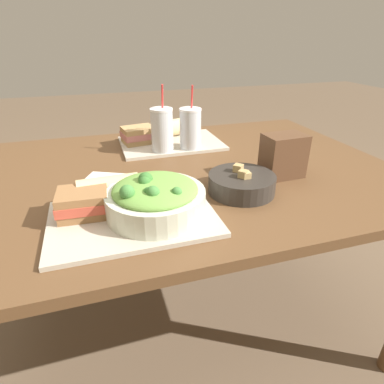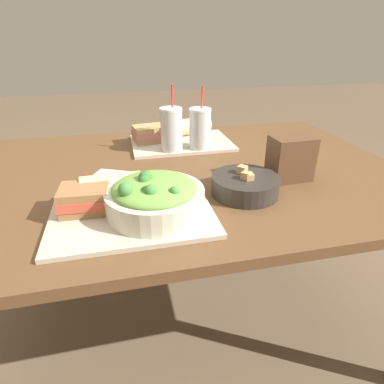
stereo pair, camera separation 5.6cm
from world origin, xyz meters
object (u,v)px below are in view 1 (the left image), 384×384
(sandwich_far, at_px, (138,135))
(soup_bowl, at_px, (242,183))
(salad_bowl, at_px, (155,198))
(baguette_far, at_px, (182,126))
(drink_cup_dark, at_px, (162,131))
(drink_cup_red, at_px, (190,130))
(chip_bag, at_px, (283,156))
(baguette_near, at_px, (110,189))
(sandwich_near, at_px, (83,203))
(napkin_folded, at_px, (107,179))

(sandwich_far, bearing_deg, soup_bowl, -76.78)
(salad_bowl, distance_m, baguette_far, 0.70)
(soup_bowl, distance_m, drink_cup_dark, 0.42)
(drink_cup_red, height_order, chip_bag, drink_cup_red)
(soup_bowl, distance_m, baguette_near, 0.37)
(sandwich_near, height_order, napkin_folded, sandwich_near)
(drink_cup_dark, height_order, napkin_folded, drink_cup_dark)
(baguette_far, xyz_separation_m, chip_bag, (0.19, -0.52, 0.02))
(chip_bag, bearing_deg, salad_bowl, -165.40)
(baguette_near, bearing_deg, drink_cup_dark, -34.31)
(salad_bowl, xyz_separation_m, napkin_folded, (-0.11, 0.28, -0.06))
(soup_bowl, xyz_separation_m, sandwich_far, (-0.22, 0.52, 0.01))
(soup_bowl, height_order, baguette_far, baguette_far)
(sandwich_near, bearing_deg, chip_bag, 11.52)
(drink_cup_dark, distance_m, chip_bag, 0.46)
(drink_cup_dark, bearing_deg, salad_bowl, -104.67)
(sandwich_far, distance_m, chip_bag, 0.60)
(sandwich_far, relative_size, drink_cup_red, 0.61)
(soup_bowl, bearing_deg, sandwich_near, -177.59)
(sandwich_near, xyz_separation_m, sandwich_far, (0.22, 0.54, 0.00))
(soup_bowl, height_order, drink_cup_dark, drink_cup_dark)
(drink_cup_dark, xyz_separation_m, drink_cup_red, (0.11, 0.00, -0.00))
(drink_cup_dark, xyz_separation_m, chip_bag, (0.32, -0.32, -0.02))
(sandwich_near, height_order, baguette_far, baguette_far)
(chip_bag, bearing_deg, baguette_far, 107.53)
(napkin_folded, bearing_deg, salad_bowl, -69.28)
(sandwich_far, distance_m, baguette_far, 0.21)
(salad_bowl, height_order, soup_bowl, salad_bowl)
(sandwich_near, height_order, drink_cup_red, drink_cup_red)
(baguette_far, distance_m, drink_cup_red, 0.20)
(drink_cup_red, distance_m, napkin_folded, 0.39)
(sandwich_near, xyz_separation_m, drink_cup_dark, (0.29, 0.41, 0.04))
(sandwich_far, bearing_deg, salad_bowl, -104.28)
(drink_cup_dark, distance_m, napkin_folded, 0.30)
(baguette_near, bearing_deg, chip_bag, -88.65)
(soup_bowl, relative_size, baguette_near, 1.20)
(baguette_far, bearing_deg, sandwich_near, 127.54)
(salad_bowl, distance_m, sandwich_far, 0.59)
(baguette_near, height_order, baguette_far, same)
(drink_cup_red, bearing_deg, chip_bag, -57.06)
(salad_bowl, bearing_deg, drink_cup_dark, 75.33)
(baguette_far, height_order, chip_bag, chip_bag)
(baguette_near, xyz_separation_m, napkin_folded, (-0.00, 0.18, -0.05))
(baguette_near, relative_size, napkin_folded, 1.01)
(sandwich_near, bearing_deg, napkin_folded, 77.08)
(baguette_far, relative_size, drink_cup_dark, 0.69)
(sandwich_near, relative_size, napkin_folded, 0.81)
(sandwich_near, height_order, baguette_near, baguette_near)
(soup_bowl, height_order, sandwich_near, same)
(sandwich_near, height_order, drink_cup_dark, drink_cup_dark)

